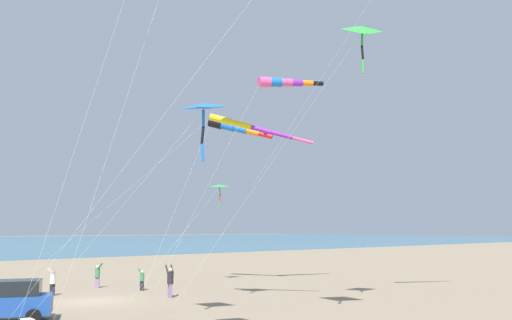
{
  "coord_description": "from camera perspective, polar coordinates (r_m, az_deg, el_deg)",
  "views": [
    {
      "loc": [
        30.17,
        -14.12,
        4.17
      ],
      "look_at": [
        8.46,
        5.12,
        7.88
      ],
      "focal_mm": 37.77,
      "sensor_mm": 36.0,
      "label": 1
    }
  ],
  "objects": [
    {
      "name": "person_child_grey_jacket",
      "position": [
        40.66,
        -16.43,
        -11.53
      ],
      "size": [
        0.61,
        0.63,
        1.76
      ],
      "color": "#8E6B9E",
      "rests_on": "ground_plane"
    },
    {
      "name": "kite_delta_blue_topmost",
      "position": [
        19.73,
        -5.64,
        5.48
      ],
      "size": [
        8.54,
        4.38,
        8.79
      ],
      "color": "blue",
      "rests_on": "ground_plane"
    },
    {
      "name": "person_adult_flyer",
      "position": [
        34.05,
        -9.07,
        -12.42
      ],
      "size": [
        0.64,
        0.51,
        1.97
      ],
      "color": "#8E6B9E",
      "rests_on": "ground_plane"
    },
    {
      "name": "kite_delta_red_high_left",
      "position": [
        29.88,
        11.2,
        13.3
      ],
      "size": [
        10.76,
        5.97,
        15.14
      ],
      "color": "green",
      "rests_on": "ground_plane"
    },
    {
      "name": "person_child_green_jacket",
      "position": [
        36.96,
        -20.74,
        -11.85
      ],
      "size": [
        0.4,
        0.51,
        1.72
      ],
      "color": "#232328",
      "rests_on": "ground_plane"
    },
    {
      "name": "kite_windsock_white_trailing",
      "position": [
        40.59,
        2.84,
        8.19
      ],
      "size": [
        3.98,
        12.32,
        15.41
      ],
      "color": "#EF4C93",
      "rests_on": "ground_plane"
    },
    {
      "name": "parked_car",
      "position": [
        27.54,
        -25.15,
        -13.33
      ],
      "size": [
        3.48,
        4.68,
        1.85
      ],
      "color": "#1E479E",
      "rests_on": "ground_plane"
    },
    {
      "name": "kite_delta_purple_drifting",
      "position": [
        42.64,
        -3.91,
        -2.84
      ],
      "size": [
        4.64,
        10.36,
        7.7
      ],
      "color": "green",
      "rests_on": "ground_plane"
    },
    {
      "name": "kite_windsock_striped_overhead",
      "position": [
        31.2,
        -1.01,
        3.59
      ],
      "size": [
        13.97,
        12.37,
        10.83
      ],
      "color": "yellow",
      "rests_on": "ground_plane"
    },
    {
      "name": "ground_plane",
      "position": [
        33.57,
        -16.85,
        -14.13
      ],
      "size": [
        600.0,
        600.0,
        0.0
      ],
      "primitive_type": "plane",
      "color": "gray"
    },
    {
      "name": "person_bystander_far",
      "position": [
        38.28,
        -11.99,
        -12.17
      ],
      "size": [
        0.53,
        0.52,
        1.49
      ],
      "color": "#232328",
      "rests_on": "ground_plane"
    },
    {
      "name": "kite_windsock_magenta_far_left",
      "position": [
        42.22,
        -2.59,
        3.51
      ],
      "size": [
        4.59,
        10.95,
        12.97
      ],
      "color": "black",
      "rests_on": "ground_plane"
    }
  ]
}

